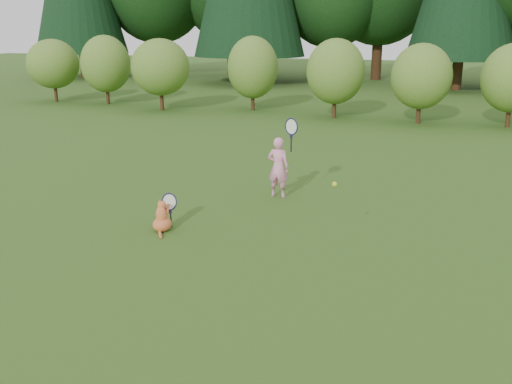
% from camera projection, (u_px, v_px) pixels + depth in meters
% --- Properties ---
extents(ground, '(100.00, 100.00, 0.00)m').
position_uv_depth(ground, '(223.00, 254.00, 7.90)').
color(ground, '#315417').
rests_on(ground, ground).
extents(shrub_row, '(28.00, 3.00, 2.80)m').
position_uv_depth(shrub_row, '(375.00, 77.00, 19.22)').
color(shrub_row, '#4B7524').
rests_on(shrub_row, ground).
extents(child, '(0.62, 0.34, 1.68)m').
position_uv_depth(child, '(279.00, 166.00, 10.41)').
color(child, pink).
rests_on(child, ground).
extents(cat, '(0.39, 0.73, 0.66)m').
position_uv_depth(cat, '(162.00, 215.00, 8.76)').
color(cat, '#C44F25').
rests_on(cat, ground).
extents(tennis_ball, '(0.07, 0.07, 0.07)m').
position_uv_depth(tennis_ball, '(335.00, 184.00, 7.75)').
color(tennis_ball, '#99C817').
rests_on(tennis_ball, ground).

